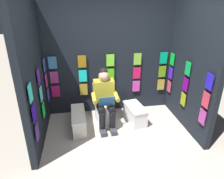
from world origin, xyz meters
name	(u,v)px	position (x,y,z in m)	size (l,w,h in m)	color
ground_plane	(126,159)	(0.00, 0.00, 0.00)	(30.00, 30.00, 0.00)	#B2A899
display_wall_back	(110,60)	(0.00, -1.75, 1.19)	(2.86, 0.14, 2.39)	black
display_wall_left	(192,69)	(-1.43, -0.85, 1.19)	(0.14, 1.70, 2.39)	black
display_wall_right	(34,78)	(1.43, -0.85, 1.19)	(0.14, 1.70, 2.39)	black
toilet	(103,105)	(0.21, -1.32, 0.33)	(0.41, 0.56, 0.77)	white
person_reading	(105,98)	(0.20, -1.09, 0.60)	(0.54, 0.69, 1.19)	gold
comic_longbox_near	(79,120)	(0.75, -1.04, 0.18)	(0.30, 0.82, 0.35)	white
comic_longbox_far	(135,114)	(-0.44, -1.09, 0.18)	(0.41, 0.68, 0.37)	silver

